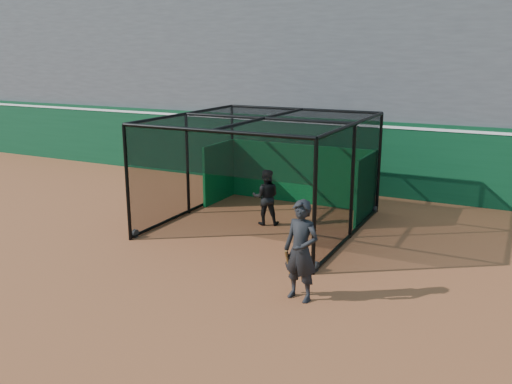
% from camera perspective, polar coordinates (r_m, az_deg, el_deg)
% --- Properties ---
extents(ground, '(120.00, 120.00, 0.00)m').
position_cam_1_polar(ground, '(12.11, -5.59, -8.39)').
color(ground, brown).
rests_on(ground, ground).
extents(outfield_wall, '(50.00, 0.50, 2.50)m').
position_cam_1_polar(outfield_wall, '(19.19, 7.96, 4.08)').
color(outfield_wall, '#0A391E').
rests_on(outfield_wall, ground).
extents(grandstand, '(50.00, 7.85, 8.95)m').
position_cam_1_polar(grandstand, '(22.50, 11.46, 13.60)').
color(grandstand, '#4C4C4F').
rests_on(grandstand, ground).
extents(batting_cage, '(5.11, 5.53, 2.99)m').
position_cam_1_polar(batting_cage, '(14.91, 0.86, 2.05)').
color(batting_cage, black).
rests_on(batting_cage, ground).
extents(batter, '(0.94, 0.85, 1.57)m').
position_cam_1_polar(batter, '(15.10, 1.04, -0.55)').
color(batter, black).
rests_on(batter, ground).
extents(on_deck_player, '(0.80, 0.60, 2.00)m').
position_cam_1_polar(on_deck_player, '(10.48, 4.75, -6.20)').
color(on_deck_player, black).
rests_on(on_deck_player, ground).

